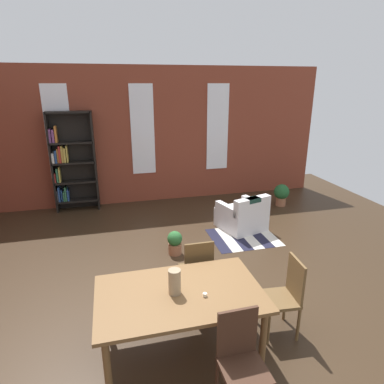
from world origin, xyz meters
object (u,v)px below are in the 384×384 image
(dining_chair_far_right, at_px, (197,269))
(armchair_white, at_px, (243,216))
(potted_plant_window, at_px, (175,242))
(dining_table, at_px, (180,299))
(bookshelf_tall, at_px, (71,162))
(dining_chair_near_right, at_px, (241,359))
(vase_on_table, at_px, (175,282))
(potted_plant_by_shelf, at_px, (281,194))
(dining_chair_head_right, at_px, (285,294))

(dining_chair_far_right, xyz_separation_m, armchair_white, (1.51, 2.07, -0.23))
(dining_chair_far_right, height_order, potted_plant_window, dining_chair_far_right)
(dining_table, height_order, bookshelf_tall, bookshelf_tall)
(dining_chair_near_right, xyz_separation_m, bookshelf_tall, (-1.87, 5.59, 0.61))
(dining_table, distance_m, armchair_white, 3.44)
(vase_on_table, height_order, armchair_white, vase_on_table)
(bookshelf_tall, xyz_separation_m, potted_plant_by_shelf, (4.81, -0.97, -0.82))
(dining_chair_near_right, distance_m, armchair_white, 3.91)
(vase_on_table, bearing_deg, bookshelf_tall, 106.45)
(dining_chair_head_right, height_order, potted_plant_by_shelf, dining_chair_head_right)
(dining_chair_near_right, bearing_deg, potted_plant_by_shelf, 57.54)
(potted_plant_by_shelf, bearing_deg, potted_plant_window, -150.02)
(vase_on_table, xyz_separation_m, dining_chair_near_right, (0.44, -0.76, -0.37))
(vase_on_table, height_order, potted_plant_by_shelf, vase_on_table)
(dining_table, xyz_separation_m, armchair_white, (1.91, 2.84, -0.39))
(dining_chair_near_right, xyz_separation_m, potted_plant_by_shelf, (2.94, 4.63, -0.21))
(potted_plant_window, bearing_deg, dining_chair_head_right, -68.00)
(potted_plant_window, bearing_deg, vase_on_table, -101.12)
(bookshelf_tall, xyz_separation_m, potted_plant_window, (1.85, -2.68, -0.91))
(vase_on_table, relative_size, dining_chair_far_right, 0.29)
(dining_chair_head_right, xyz_separation_m, dining_chair_near_right, (-0.85, -0.76, 0.00))
(dining_table, height_order, dining_chair_head_right, dining_chair_head_right)
(dining_chair_head_right, xyz_separation_m, dining_chair_far_right, (-0.85, 0.77, 0.00))
(bookshelf_tall, bearing_deg, dining_table, -72.98)
(dining_chair_far_right, bearing_deg, vase_on_table, -120.26)
(dining_chair_near_right, height_order, dining_chair_far_right, same)
(bookshelf_tall, distance_m, potted_plant_window, 3.38)
(dining_chair_far_right, height_order, armchair_white, dining_chair_far_right)
(dining_chair_near_right, bearing_deg, vase_on_table, 120.17)
(armchair_white, height_order, potted_plant_by_shelf, armchair_white)
(dining_chair_head_right, bearing_deg, dining_chair_far_right, 137.99)
(dining_chair_head_right, distance_m, potted_plant_window, 2.35)
(vase_on_table, bearing_deg, dining_chair_far_right, 59.74)
(dining_chair_near_right, bearing_deg, dining_table, 117.15)
(dining_chair_far_right, distance_m, potted_plant_window, 1.43)
(bookshelf_tall, bearing_deg, armchair_white, -30.53)
(dining_chair_far_right, xyz_separation_m, potted_plant_window, (-0.02, 1.39, -0.29))
(dining_table, bearing_deg, dining_chair_near_right, -62.85)
(potted_plant_window, bearing_deg, bookshelf_tall, 124.67)
(dining_table, distance_m, potted_plant_window, 2.23)
(bookshelf_tall, bearing_deg, dining_chair_near_right, -71.52)
(vase_on_table, height_order, dining_chair_near_right, vase_on_table)
(dining_chair_far_right, bearing_deg, bookshelf_tall, 114.69)
(vase_on_table, xyz_separation_m, potted_plant_window, (0.42, 2.16, -0.67))
(armchair_white, xyz_separation_m, potted_plant_window, (-1.54, -0.68, -0.06))
(bookshelf_tall, height_order, potted_plant_window, bookshelf_tall)
(vase_on_table, relative_size, potted_plant_window, 0.65)
(bookshelf_tall, bearing_deg, vase_on_table, -73.55)
(dining_chair_far_right, relative_size, bookshelf_tall, 0.42)
(armchair_white, xyz_separation_m, potted_plant_by_shelf, (1.43, 1.03, 0.02))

